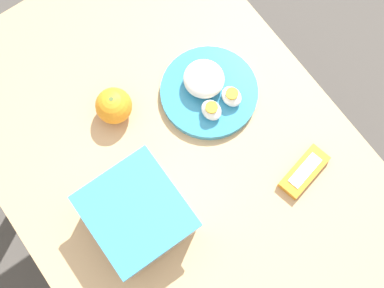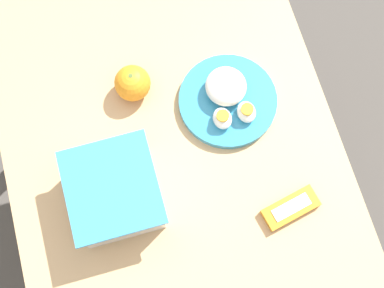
% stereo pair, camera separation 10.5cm
% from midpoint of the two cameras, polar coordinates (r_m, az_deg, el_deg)
% --- Properties ---
extents(ground_plane, '(10.00, 10.00, 0.00)m').
position_cam_midpoint_polar(ground_plane, '(1.80, 0.59, -8.17)').
color(ground_plane, '#4C4742').
extents(table, '(1.02, 0.67, 0.75)m').
position_cam_midpoint_polar(table, '(1.21, 0.87, -3.92)').
color(table, tan).
rests_on(table, ground_plane).
extents(food_container, '(0.18, 0.17, 0.11)m').
position_cam_midpoint_polar(food_container, '(1.01, -5.30, -5.76)').
color(food_container, white).
rests_on(food_container, table).
extents(orange_fruit, '(0.07, 0.07, 0.07)m').
position_cam_midpoint_polar(orange_fruit, '(1.09, -3.65, 6.05)').
color(orange_fruit, orange).
rests_on(orange_fruit, table).
extents(rice_plate, '(0.20, 0.20, 0.07)m').
position_cam_midpoint_polar(rice_plate, '(1.10, 6.56, 4.45)').
color(rice_plate, teal).
rests_on(rice_plate, table).
extents(candy_bar, '(0.07, 0.12, 0.02)m').
position_cam_midpoint_polar(candy_bar, '(1.07, 13.24, -7.15)').
color(candy_bar, orange).
rests_on(candy_bar, table).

